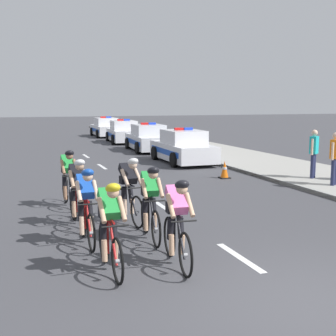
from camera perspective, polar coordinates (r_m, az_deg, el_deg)
ground_plane at (r=6.69m, az=17.83°, el=-16.21°), size 160.00×160.00×0.00m
sidewalk_slab at (r=21.73m, az=9.54°, el=1.20°), size 4.09×60.00×0.12m
kerb_edge at (r=20.84m, az=4.82°, el=1.00°), size 0.16×60.00×0.13m
lane_markings_centre at (r=13.62m, az=-3.24°, el=-3.21°), size 0.14×21.60×0.01m
cyclist_lead at (r=7.27m, az=-7.37°, el=-7.27°), size 0.42×1.72×1.56m
cyclist_second at (r=7.49m, az=1.19°, el=-6.73°), size 0.45×1.72×1.56m
cyclist_third at (r=8.78m, az=-10.34°, el=-4.61°), size 0.42×1.72×1.56m
cyclist_fourth at (r=8.90m, az=-2.24°, el=-4.29°), size 0.44×1.72×1.56m
cyclist_fifth at (r=10.16m, az=-11.36°, el=-2.87°), size 0.43×1.72×1.56m
cyclist_sixth at (r=10.19m, az=-4.98°, el=-2.69°), size 0.45×1.72×1.56m
cyclist_seventh at (r=12.02m, az=-12.52°, el=-1.16°), size 0.43×1.72×1.56m
police_car_nearest at (r=20.39m, az=1.88°, el=2.59°), size 2.06×4.43×1.59m
police_car_second at (r=25.32m, az=-2.55°, el=3.73°), size 2.21×4.50×1.59m
police_car_third at (r=30.62m, az=-5.66°, el=4.50°), size 2.27×4.53×1.59m
police_car_furthest at (r=36.10m, az=-7.89°, el=5.05°), size 2.07×4.43×1.59m
traffic_cone_near at (r=16.33m, az=7.19°, el=-0.22°), size 0.36×0.36×0.64m
spectator_middle at (r=15.08m, az=20.41°, el=1.56°), size 0.49×0.37×1.68m
spectator_back at (r=16.27m, az=18.00°, el=2.14°), size 0.47×0.39×1.68m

